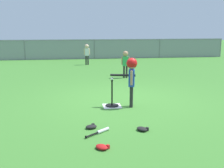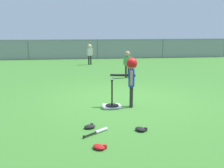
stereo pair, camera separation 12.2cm
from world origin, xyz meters
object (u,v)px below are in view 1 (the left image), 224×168
Objects in this scene: baseball_on_tee at (112,79)px; fielder_deep_left at (125,61)px; batting_tee at (112,102)px; glove_tossed_aside at (102,147)px; batter_child at (131,72)px; glove_near_bats at (142,129)px; spare_bat_silver at (101,131)px; fielder_near_left at (87,52)px; glove_by_plate at (91,127)px.

fielder_deep_left is (1.03, 3.69, -0.03)m from baseball_on_tee.
fielder_deep_left reaches higher than batting_tee.
fielder_deep_left is 6.29m from glove_tossed_aside.
batter_child is 1.79m from glove_near_bats.
baseball_on_tee is 0.27× the size of glove_tossed_aside.
batter_child is 2.59m from glove_tossed_aside.
baseball_on_tee is 0.16× the size of spare_bat_silver.
fielder_near_left reaches higher than batting_tee.
glove_by_plate is (-0.15, 0.25, 0.01)m from spare_bat_silver.
glove_by_plate is 0.94m from glove_tossed_aside.
fielder_near_left is (-1.23, 3.82, 0.01)m from fielder_deep_left.
baseball_on_tee is 1.70m from glove_by_plate.
baseball_on_tee is 1.88m from spare_bat_silver.
baseball_on_tee is 3.83m from fielder_deep_left.
glove_by_plate and glove_tossed_aside have the same top height.
spare_bat_silver is (-0.45, -1.70, -0.65)m from baseball_on_tee.
spare_bat_silver is at bearing -104.85° from batting_tee.
batting_tee is at bearing 75.15° from spare_bat_silver.
spare_bat_silver is at bearing -104.85° from baseball_on_tee.
glove_near_bats is (-0.70, -5.39, -0.62)m from fielder_deep_left.
baseball_on_tee is 0.29× the size of glove_by_plate.
fielder_near_left reaches higher than glove_near_bats.
glove_tossed_aside is (-0.50, -2.39, -0.06)m from batting_tee.
spare_bat_silver is 0.30m from glove_by_plate.
spare_bat_silver is at bearing 86.13° from glove_tossed_aside.
fielder_deep_left is 3.72× the size of glove_near_bats.
batter_child is at bearing 85.71° from glove_near_bats.
glove_tossed_aside is (-0.50, -2.39, -0.64)m from baseball_on_tee.
spare_bat_silver is (-1.48, -5.39, -0.62)m from fielder_deep_left.
glove_near_bats is at bearing -15.39° from glove_by_plate.
glove_near_bats is at bearing -79.13° from batting_tee.
batting_tee is 0.58m from baseball_on_tee.
baseball_on_tee is at bearing 100.87° from glove_near_bats.
glove_by_plate is (-0.40, -8.96, -0.63)m from fielder_near_left.
glove_near_bats is at bearing -97.41° from fielder_deep_left.
fielder_deep_left reaches higher than spare_bat_silver.
baseball_on_tee is 2.52m from glove_tossed_aside.
spare_bat_silver is at bearing 179.68° from glove_near_bats.
fielder_near_left reaches higher than glove_by_plate.
batter_child is at bearing 51.74° from glove_by_plate.
baseball_on_tee reaches higher than glove_near_bats.
batting_tee is at bearing 78.22° from glove_tossed_aside.
batting_tee reaches higher than spare_bat_silver.
fielder_near_left is 8.99m from glove_by_plate.
batting_tee is at bearing -88.44° from fielder_near_left.
glove_tossed_aside is at bearing -101.78° from batting_tee.
fielder_near_left is 4.00× the size of glove_by_plate.
fielder_near_left is (-0.20, 7.51, -0.02)m from baseball_on_tee.
fielder_deep_left is 3.93× the size of glove_by_plate.
batter_child is at bearing 67.40° from glove_tossed_aside.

